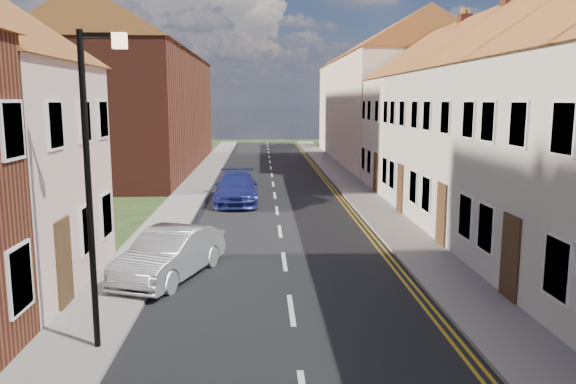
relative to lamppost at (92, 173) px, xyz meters
name	(u,v)px	position (x,y,z in m)	size (l,w,h in m)	color
road	(280,231)	(3.81, 10.00, -3.53)	(7.00, 90.00, 0.02)	black
pavement_left	(162,231)	(-0.59, 10.00, -3.48)	(1.80, 90.00, 0.12)	gray
pavement_right	(396,229)	(8.21, 10.00, -3.48)	(1.80, 90.00, 0.12)	gray
cottage_r_pink	(546,112)	(13.11, 8.90, 0.94)	(8.30, 6.00, 9.00)	beige
cottage_r_white_far	(485,109)	(13.11, 14.30, 0.94)	(8.30, 5.20, 9.00)	beige
cottage_r_cream_far	(446,108)	(13.11, 19.70, 0.94)	(8.30, 6.00, 9.00)	white
block_right_far	(385,95)	(13.11, 35.00, 1.76)	(8.30, 24.20, 10.50)	white
block_left_far	(138,94)	(-5.49, 30.00, 1.76)	(8.30, 24.20, 10.50)	maroon
lamppost	(92,173)	(0.00, 0.00, 0.00)	(0.88, 0.15, 6.00)	black
car_mid	(170,254)	(0.61, 4.57, -2.85)	(1.47, 4.20, 1.39)	#9FA1A6
car_far	(236,188)	(1.93, 16.05, -2.82)	(2.00, 4.93, 1.43)	navy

